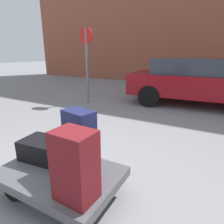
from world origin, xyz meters
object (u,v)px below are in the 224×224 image
(luggage_cart, at_px, (60,176))
(suitcase_navy_center, at_px, (80,141))
(no_parking_sign, at_px, (87,57))
(parked_car, at_px, (200,81))
(suitcase_maroon_rear_left, at_px, (75,166))
(suitcase_black_front_right, at_px, (45,149))

(luggage_cart, height_order, suitcase_navy_center, suitcase_navy_center)
(luggage_cart, height_order, no_parking_sign, no_parking_sign)
(parked_car, bearing_deg, suitcase_maroon_rear_left, -95.26)
(no_parking_sign, bearing_deg, suitcase_navy_center, -55.62)
(parked_car, bearing_deg, suitcase_navy_center, -98.45)
(no_parking_sign, bearing_deg, luggage_cart, -58.62)
(parked_car, bearing_deg, no_parking_sign, -157.01)
(suitcase_black_front_right, distance_m, no_parking_sign, 4.29)
(suitcase_navy_center, bearing_deg, suitcase_black_front_right, -162.90)
(luggage_cart, distance_m, no_parking_sign, 4.59)
(no_parking_sign, bearing_deg, suitcase_maroon_rear_left, -55.78)
(luggage_cart, xyz_separation_m, no_parking_sign, (-2.31, 3.79, 1.17))
(suitcase_black_front_right, bearing_deg, luggage_cart, -25.26)
(suitcase_maroon_rear_left, bearing_deg, parked_car, 87.28)
(suitcase_navy_center, relative_size, no_parking_sign, 0.29)
(luggage_cart, bearing_deg, parked_car, 79.89)
(suitcase_maroon_rear_left, xyz_separation_m, no_parking_sign, (-2.74, 4.02, 0.78))
(luggage_cart, bearing_deg, no_parking_sign, 121.38)
(parked_car, distance_m, no_parking_sign, 3.58)
(suitcase_maroon_rear_left, xyz_separation_m, parked_car, (0.50, 5.40, 0.10))
(luggage_cart, relative_size, suitcase_maroon_rear_left, 2.06)
(suitcase_black_front_right, relative_size, no_parking_sign, 0.24)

